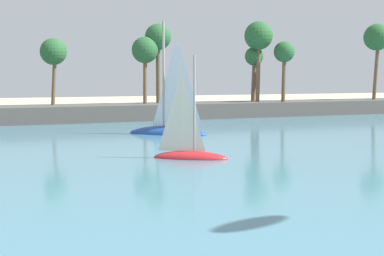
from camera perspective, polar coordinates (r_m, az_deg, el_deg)
The scene contains 4 objects.
sea at distance 54.92m, azimuth -14.64°, elevation 0.10°, with size 220.00×90.68×0.06m, color teal.
palm_headland at distance 60.16m, azimuth -14.62°, elevation 3.12°, with size 116.75×6.00×13.11m.
sailboat_near_shore at distance 32.43m, azimuth -0.32°, elevation -2.14°, with size 4.49×3.56×6.49m.
sailboat_mid_bay at distance 46.05m, azimuth -2.35°, elevation 0.47°, with size 6.54×6.20×10.06m.
Camera 1 is at (-7.40, -2.81, 4.86)m, focal length 51.61 mm.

